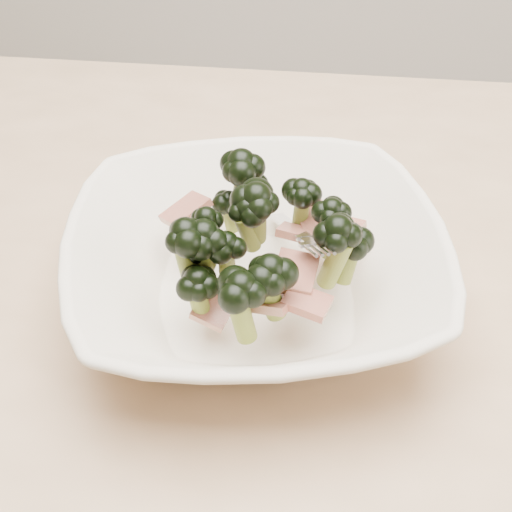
# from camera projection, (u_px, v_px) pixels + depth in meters

# --- Properties ---
(dining_table) EXTENTS (1.20, 0.80, 0.75)m
(dining_table) POSITION_uv_depth(u_px,v_px,m) (291.00, 325.00, 0.74)
(dining_table) COLOR tan
(dining_table) RESTS_ON ground
(broccoli_dish) EXTENTS (0.38, 0.38, 0.13)m
(broccoli_dish) POSITION_uv_depth(u_px,v_px,m) (256.00, 263.00, 0.60)
(broccoli_dish) COLOR silver
(broccoli_dish) RESTS_ON dining_table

